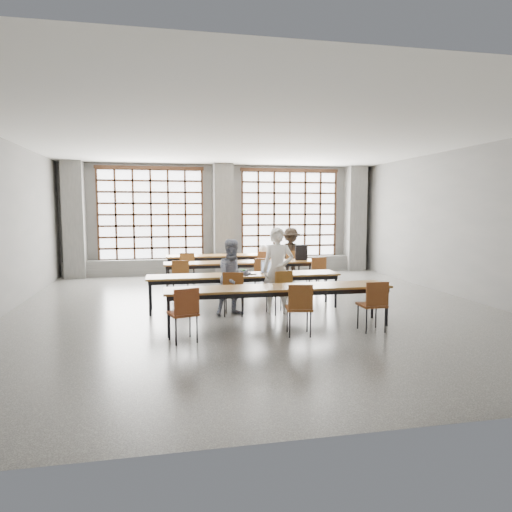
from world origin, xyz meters
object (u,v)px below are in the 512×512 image
Objects in this scene: desk_row_d at (279,290)px; laptop_front at (269,270)px; desk_row_c at (244,277)px; chair_back_right at (292,262)px; student_male at (278,270)px; student_female at (233,277)px; chair_back_mid at (264,263)px; phone at (253,274)px; chair_back_left at (187,265)px; chair_near_mid at (300,304)px; desk_row_b at (242,264)px; chair_near_left at (184,309)px; plastic_bag at (263,249)px; chair_front_left at (234,289)px; chair_mid_right at (317,270)px; desk_row_a at (234,257)px; red_pouch at (183,310)px; laptop_back at (277,251)px; student_back at (291,254)px; chair_mid_centre at (262,272)px; chair_mid_left at (181,274)px; backpack at (301,252)px; chair_near_right at (374,301)px; mouse at (288,272)px; chair_front_right at (280,287)px; green_box at (241,272)px.

desk_row_d is 1.73m from laptop_front.
desk_row_c is 3.95m from chair_back_right.
student_male reaches higher than student_female.
chair_back_mid is at bearing 79.27° from laptop_front.
chair_back_right is at bearing 62.39° from phone.
chair_back_left is 5.84m from chair_near_mid.
desk_row_b is 4.78m from chair_near_left.
chair_near_left is at bearing -112.73° from plastic_bag.
chair_front_left and chair_near_left have the same top height.
student_female is 1.06m from laptop_front.
chair_mid_right reaches higher than desk_row_d.
chair_mid_right reaches higher than desk_row_a.
desk_row_a is 6.43m from red_pouch.
chair_back_left is 2.84m from laptop_back.
chair_near_left is at bearing -123.43° from student_male.
desk_row_c is 4.55× the size of chair_front_left.
student_male reaches higher than chair_near_mid.
student_male is at bearing -87.54° from desk_row_a.
chair_mid_centre is at bearing -118.91° from student_back.
desk_row_d is 4.55× the size of chair_near_mid.
chair_mid_left is (-1.66, -2.41, -0.13)m from desk_row_a.
backpack reaches higher than laptop_front.
chair_mid_right reaches higher than desk_row_c.
chair_front_left is 1.00× the size of chair_near_mid.
red_pouch is (-1.92, -2.26, -0.29)m from laptop_front.
student_male is at bearing -39.81° from desk_row_c.
chair_near_right is at bearing -83.36° from chair_back_mid.
desk_row_c is at bearing 178.79° from mouse.
desk_row_d is at bearing -56.00° from chair_front_left.
chair_front_right is 1.00× the size of chair_near_left.
student_male is 4.26m from student_back.
desk_row_a is 8.85× the size of laptop_back.
plastic_bag is (2.64, 6.31, 0.34)m from chair_near_left.
student_back reaches higher than desk_row_a.
laptop_back is (1.20, 6.36, 0.25)m from chair_near_mid.
chair_near_mid is 2.26m from mouse.
desk_row_b is 2.27m from desk_row_c.
chair_mid_left is at bearing -154.13° from backpack.
chair_back_mid is 4.18m from student_female.
backpack reaches higher than chair_back_right.
desk_row_b is (-0.06, -1.78, 0.00)m from desk_row_a.
desk_row_b is at bearing 69.38° from chair_near_left.
laptop_front is at bearing 2.63° from green_box.
backpack reaches higher than desk_row_b.
desk_row_c is at bearing -114.43° from chair_mid_centre.
student_male is (-1.41, -3.90, 0.32)m from chair_back_right.
chair_back_mid is 1.00× the size of chair_back_right.
chair_mid_left reaches higher than desk_row_d.
chair_mid_left is at bearing 143.53° from mouse.
mouse is at bearing -60.23° from chair_back_left.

